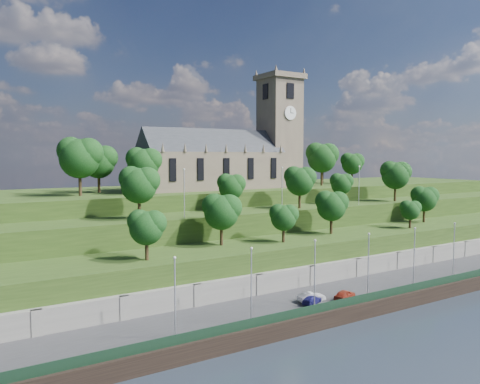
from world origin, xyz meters
TOP-DOWN VIEW (x-y plane):
  - ground at (0.00, 0.00)m, footprint 320.00×320.00m
  - promenade at (0.00, 6.00)m, footprint 160.00×12.00m
  - quay_wall at (0.00, -0.05)m, footprint 160.00×0.50m
  - fence at (0.00, 0.60)m, footprint 160.00×0.10m
  - retaining_wall at (0.00, 11.97)m, footprint 160.00×2.10m
  - embankment_lower at (0.00, 18.00)m, footprint 160.00×12.00m
  - embankment_upper at (0.00, 29.00)m, footprint 160.00×10.00m
  - hilltop at (0.00, 50.00)m, footprint 160.00×32.00m
  - church at (0.79, 45.98)m, footprint 38.60×12.35m
  - trees_lower at (0.78, 18.57)m, footprint 69.05×9.10m
  - trees_upper at (4.82, 27.87)m, footprint 65.88×8.37m
  - trees_hilltop at (-0.55, 44.27)m, footprint 75.74×16.20m
  - lamp_posts_promenade at (-2.00, 2.50)m, footprint 60.36×0.36m
  - lamp_posts_upper at (0.00, 26.00)m, footprint 40.36×0.36m
  - car_left at (-6.09, 2.92)m, footprint 4.51×3.06m
  - car_middle at (-10.61, 4.75)m, footprint 4.11×1.86m
  - car_right at (-11.13, 3.99)m, footprint 4.22×3.07m

SIDE VIEW (x-z plane):
  - ground at x=0.00m, z-range 0.00..0.00m
  - promenade at x=0.00m, z-range 0.00..2.00m
  - quay_wall at x=0.00m, z-range 0.00..2.20m
  - retaining_wall at x=0.00m, z-range 0.00..5.00m
  - car_right at x=-11.13m, z-range 2.00..3.14m
  - fence at x=0.00m, z-range 2.00..3.20m
  - car_middle at x=-10.61m, z-range 2.00..3.31m
  - car_left at x=-6.09m, z-range 2.00..3.42m
  - embankment_lower at x=0.00m, z-range 0.00..8.00m
  - embankment_upper at x=0.00m, z-range 0.00..12.00m
  - lamp_posts_promenade at x=-2.00m, z-range 2.63..11.86m
  - hilltop at x=0.00m, z-range 0.00..15.00m
  - trees_lower at x=0.78m, z-range 8.95..17.23m
  - lamp_posts_upper at x=0.00m, z-range 12.61..20.77m
  - trees_upper at x=4.82m, z-range 13.04..22.13m
  - trees_hilltop at x=-0.55m, z-range 16.33..26.91m
  - church at x=0.79m, z-range 8.72..36.32m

